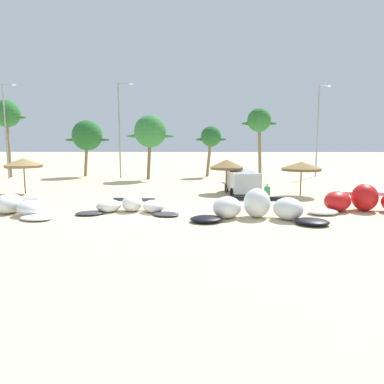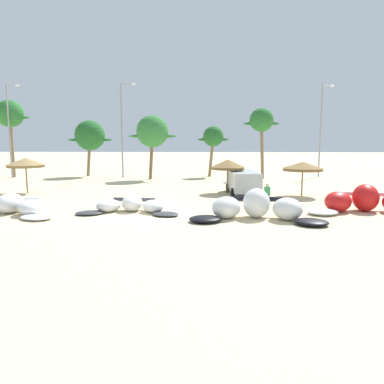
% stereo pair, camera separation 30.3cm
% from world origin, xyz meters
% --- Properties ---
extents(ground_plane, '(260.00, 260.00, 0.00)m').
position_xyz_m(ground_plane, '(0.00, 0.00, 0.00)').
color(ground_plane, beige).
extents(kite_far_left, '(7.24, 3.68, 1.17)m').
position_xyz_m(kite_far_left, '(-8.16, -0.64, 0.45)').
color(kite_far_left, white).
rests_on(kite_far_left, ground).
extents(kite_left, '(6.33, 2.98, 1.00)m').
position_xyz_m(kite_left, '(-1.06, 0.33, 0.38)').
color(kite_left, '#333338').
rests_on(kite_left, ground).
extents(kite_left_of_center, '(7.46, 3.71, 1.63)m').
position_xyz_m(kite_left_of_center, '(6.19, -1.31, 0.62)').
color(kite_left_of_center, black).
rests_on(kite_left_of_center, ground).
extents(kite_center, '(7.59, 3.87, 1.65)m').
position_xyz_m(kite_center, '(13.02, 0.87, 0.63)').
color(kite_center, white).
rests_on(kite_center, ground).
extents(beach_umbrella_near_van, '(3.05, 3.05, 2.88)m').
position_xyz_m(beach_umbrella_near_van, '(-11.28, 7.90, 2.50)').
color(beach_umbrella_near_van, brown).
rests_on(beach_umbrella_near_van, ground).
extents(beach_umbrella_middle, '(2.80, 2.80, 2.76)m').
position_xyz_m(beach_umbrella_middle, '(5.15, 8.71, 2.35)').
color(beach_umbrella_middle, brown).
rests_on(beach_umbrella_middle, ground).
extents(beach_umbrella_near_palms, '(3.14, 3.14, 2.66)m').
position_xyz_m(beach_umbrella_near_palms, '(10.83, 7.38, 2.31)').
color(beach_umbrella_near_palms, brown).
rests_on(beach_umbrella_near_palms, ground).
extents(parked_van, '(2.57, 5.07, 1.84)m').
position_xyz_m(parked_van, '(6.33, 8.19, 1.09)').
color(parked_van, '#B2B7BC').
rests_on(parked_van, ground).
extents(person_near_kites, '(0.36, 0.24, 1.62)m').
position_xyz_m(person_near_kites, '(7.23, 1.67, 0.82)').
color(person_near_kites, '#383842').
rests_on(person_near_kites, ground).
extents(palm_leftmost, '(4.75, 3.17, 9.05)m').
position_xyz_m(palm_leftmost, '(-19.76, 21.18, 7.35)').
color(palm_leftmost, '#7F6647').
rests_on(palm_leftmost, ground).
extents(palm_left, '(5.45, 3.64, 6.79)m').
position_xyz_m(palm_left, '(-10.88, 22.88, 4.92)').
color(palm_left, '#7F6647').
rests_on(palm_left, ground).
extents(palm_left_of_gap, '(5.33, 3.55, 7.12)m').
position_xyz_m(palm_left_of_gap, '(-2.67, 19.40, 5.29)').
color(palm_left_of_gap, brown).
rests_on(palm_left_of_gap, ground).
extents(palm_center_left, '(3.69, 2.46, 6.07)m').
position_xyz_m(palm_center_left, '(4.12, 23.07, 4.73)').
color(palm_center_left, '#7F6647').
rests_on(palm_center_left, ground).
extents(palm_center_right, '(4.01, 2.67, 7.96)m').
position_xyz_m(palm_center_right, '(9.51, 20.76, 6.47)').
color(palm_center_right, '#7F6647').
rests_on(palm_center_right, ground).
extents(lamppost_west, '(1.65, 0.24, 10.60)m').
position_xyz_m(lamppost_west, '(-19.02, 19.72, 5.83)').
color(lamppost_west, gray).
rests_on(lamppost_west, ground).
extents(lamppost_west_center, '(1.82, 0.24, 10.83)m').
position_xyz_m(lamppost_west_center, '(-6.34, 20.95, 5.97)').
color(lamppost_west_center, gray).
rests_on(lamppost_west_center, ground).
extents(lamppost_east_center, '(1.46, 0.24, 10.85)m').
position_xyz_m(lamppost_east_center, '(17.00, 23.42, 5.94)').
color(lamppost_east_center, gray).
rests_on(lamppost_east_center, ground).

